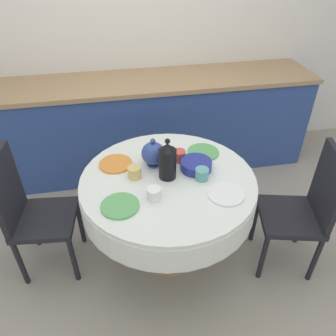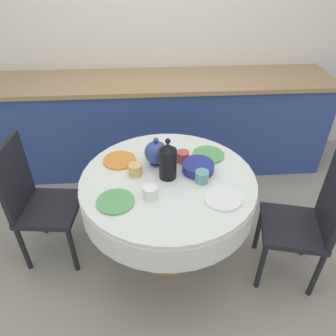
% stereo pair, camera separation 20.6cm
% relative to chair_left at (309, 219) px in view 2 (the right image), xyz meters
% --- Properties ---
extents(ground_plane, '(12.00, 12.00, 0.00)m').
position_rel_chair_left_xyz_m(ground_plane, '(-0.89, 0.22, -0.53)').
color(ground_plane, '#9E937F').
extents(wall_back, '(7.00, 0.05, 2.60)m').
position_rel_chair_left_xyz_m(wall_back, '(-0.89, 1.78, 0.77)').
color(wall_back, silver).
rests_on(wall_back, ground_plane).
extents(kitchen_counter, '(3.24, 0.64, 0.93)m').
position_rel_chair_left_xyz_m(kitchen_counter, '(-0.89, 1.45, -0.06)').
color(kitchen_counter, '#2D4784').
rests_on(kitchen_counter, ground_plane).
extents(dining_table, '(1.15, 1.15, 0.74)m').
position_rel_chair_left_xyz_m(dining_table, '(-0.89, 0.22, 0.08)').
color(dining_table, tan).
rests_on(dining_table, ground_plane).
extents(chair_left, '(0.49, 0.49, 0.96)m').
position_rel_chair_left_xyz_m(chair_left, '(0.00, 0.00, 0.00)').
color(chair_left, black).
rests_on(chair_left, ground_plane).
extents(chair_right, '(0.44, 0.44, 0.96)m').
position_rel_chair_left_xyz_m(chair_right, '(-1.81, 0.32, 0.00)').
color(chair_right, black).
rests_on(chair_right, ground_plane).
extents(plate_near_left, '(0.22, 0.22, 0.01)m').
position_rel_chair_left_xyz_m(plate_near_left, '(-1.22, 0.01, 0.22)').
color(plate_near_left, '#5BA85B').
rests_on(plate_near_left, dining_table).
extents(cup_near_left, '(0.09, 0.09, 0.08)m').
position_rel_chair_left_xyz_m(cup_near_left, '(-1.01, 0.04, 0.25)').
color(cup_near_left, white).
rests_on(cup_near_left, dining_table).
extents(plate_near_right, '(0.22, 0.22, 0.01)m').
position_rel_chair_left_xyz_m(plate_near_right, '(-0.58, -0.01, 0.22)').
color(plate_near_right, white).
rests_on(plate_near_right, dining_table).
extents(cup_near_right, '(0.09, 0.09, 0.08)m').
position_rel_chair_left_xyz_m(cup_near_right, '(-0.68, 0.18, 0.25)').
color(cup_near_right, '#5BA39E').
rests_on(cup_near_right, dining_table).
extents(plate_far_left, '(0.22, 0.22, 0.01)m').
position_rel_chair_left_xyz_m(plate_far_left, '(-1.21, 0.44, 0.22)').
color(plate_far_left, orange).
rests_on(plate_far_left, dining_table).
extents(cup_far_left, '(0.09, 0.09, 0.08)m').
position_rel_chair_left_xyz_m(cup_far_left, '(-1.10, 0.28, 0.25)').
color(cup_far_left, '#DBB766').
rests_on(cup_far_left, dining_table).
extents(plate_far_right, '(0.22, 0.22, 0.01)m').
position_rel_chair_left_xyz_m(plate_far_right, '(-0.59, 0.46, 0.22)').
color(plate_far_right, '#5BA85B').
rests_on(plate_far_right, dining_table).
extents(cup_far_right, '(0.09, 0.09, 0.08)m').
position_rel_chair_left_xyz_m(cup_far_right, '(-0.78, 0.41, 0.25)').
color(cup_far_right, '#CC4C3D').
rests_on(cup_far_right, dining_table).
extents(coffee_carafe, '(0.11, 0.11, 0.29)m').
position_rel_chair_left_xyz_m(coffee_carafe, '(-0.90, 0.24, 0.33)').
color(coffee_carafe, black).
rests_on(coffee_carafe, dining_table).
extents(teapot, '(0.22, 0.16, 0.21)m').
position_rel_chair_left_xyz_m(teapot, '(-0.96, 0.39, 0.30)').
color(teapot, '#33478E').
rests_on(teapot, dining_table).
extents(fruit_bowl, '(0.21, 0.21, 0.06)m').
position_rel_chair_left_xyz_m(fruit_bowl, '(-0.69, 0.29, 0.24)').
color(fruit_bowl, navy).
rests_on(fruit_bowl, dining_table).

